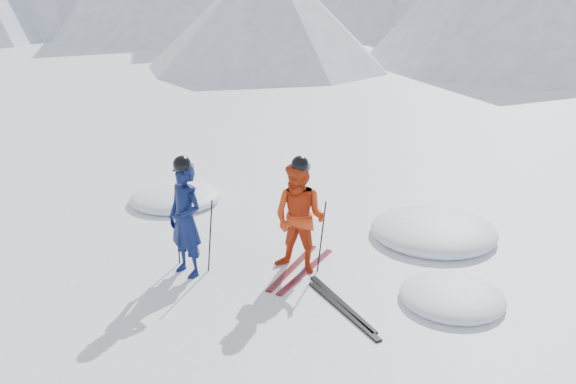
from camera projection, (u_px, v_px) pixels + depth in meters
The scene contains 12 objects.
ground at pixel (368, 296), 8.62m from camera, with size 160.00×160.00×0.00m, color white.
skier_blue at pixel (185, 220), 8.99m from camera, with size 0.64×0.42×1.75m, color #0B1543.
skier_red at pixel (300, 218), 9.10m from camera, with size 0.84×0.65×1.72m, color red.
pole_blue_left at pixel (178, 230), 9.36m from camera, with size 0.02×0.02×1.17m, color black.
pole_blue_right at pixel (210, 236), 9.16m from camera, with size 0.02×0.02×1.17m, color black.
pole_red_left at pixel (291, 226), 9.54m from camera, with size 0.02×0.02×1.15m, color black.
pole_red_right at pixel (322, 237), 9.16m from camera, with size 0.02×0.02×1.15m, color black.
ski_worn_left at pixel (293, 267), 9.44m from camera, with size 0.09×1.70×0.03m, color black.
ski_worn_right at pixel (306, 271), 9.32m from camera, with size 0.09×1.70×0.03m, color black.
ski_loose_a at pixel (341, 303), 8.41m from camera, with size 0.09×1.70×0.03m, color black.
ski_loose_b at pixel (343, 310), 8.24m from camera, with size 0.09×1.70×0.03m, color black.
snow_lumps at pixel (358, 242), 10.38m from camera, with size 9.70×5.57×0.48m.
Camera 1 is at (3.15, -7.03, 4.28)m, focal length 38.00 mm.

